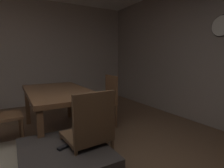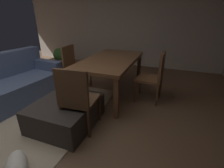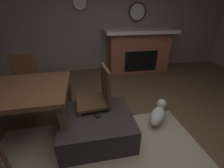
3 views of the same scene
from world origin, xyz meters
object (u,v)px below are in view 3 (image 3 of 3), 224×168
at_px(round_wall_mirror, 137,12).
at_px(dining_chair_west, 98,95).
at_px(fireplace, 138,50).
at_px(small_dog, 158,114).
at_px(wall_clock, 80,3).
at_px(ottoman_coffee_table, 97,126).
at_px(dining_chair_south, 23,78).
at_px(tv_remote, 96,114).

relative_size(round_wall_mirror, dining_chair_west, 0.54).
distance_m(fireplace, round_wall_mirror, 1.02).
relative_size(small_dog, wall_clock, 1.28).
xyz_separation_m(ottoman_coffee_table, dining_chair_west, (-0.06, -0.25, 0.34)).
xyz_separation_m(fireplace, wall_clock, (1.53, -0.29, 1.19)).
distance_m(round_wall_mirror, dining_chair_west, 2.98).
height_order(dining_chair_south, dining_chair_west, same).
distance_m(fireplace, tv_remote, 2.80).
distance_m(fireplace, ottoman_coffee_table, 2.82).
bearing_deg(fireplace, dining_chair_south, 26.26).
height_order(ottoman_coffee_table, dining_chair_south, dining_chair_south).
bearing_deg(wall_clock, dining_chair_south, 55.15).
distance_m(round_wall_mirror, wall_clock, 1.54).
bearing_deg(fireplace, small_dog, 78.16).
bearing_deg(fireplace, tv_remote, 58.92).
relative_size(fireplace, round_wall_mirror, 3.79).
height_order(fireplace, dining_chair_south, fireplace).
height_order(tv_remote, dining_chair_south, dining_chair_south).
relative_size(round_wall_mirror, ottoman_coffee_table, 0.54).
distance_m(fireplace, wall_clock, 1.96).
bearing_deg(fireplace, wall_clock, -10.59).
bearing_deg(round_wall_mirror, small_dog, 79.44).
bearing_deg(tv_remote, fireplace, -143.50).
height_order(round_wall_mirror, small_dog, round_wall_mirror).
relative_size(tv_remote, small_dog, 0.35).
relative_size(fireplace, wall_clock, 5.36).
relative_size(ottoman_coffee_table, wall_clock, 2.63).
xyz_separation_m(tv_remote, small_dog, (-0.96, -0.10, -0.21)).
relative_size(round_wall_mirror, tv_remote, 3.16).
distance_m(tv_remote, small_dog, 0.99).
bearing_deg(ottoman_coffee_table, fireplace, -120.95).
bearing_deg(dining_chair_west, wall_clock, -86.42).
xyz_separation_m(tv_remote, dining_chair_south, (1.19, -1.09, 0.15)).
distance_m(ottoman_coffee_table, dining_chair_west, 0.43).
distance_m(fireplace, dining_chair_west, 2.55).
relative_size(dining_chair_south, wall_clock, 2.60).
xyz_separation_m(dining_chair_west, small_dog, (-0.90, 0.14, -0.36)).
height_order(dining_chair_south, small_dog, dining_chair_south).
bearing_deg(dining_chair_west, round_wall_mirror, -119.48).
distance_m(small_dog, wall_clock, 3.21).
xyz_separation_m(fireplace, small_dog, (0.48, 2.29, -0.41)).
bearing_deg(round_wall_mirror, fireplace, 90.00).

